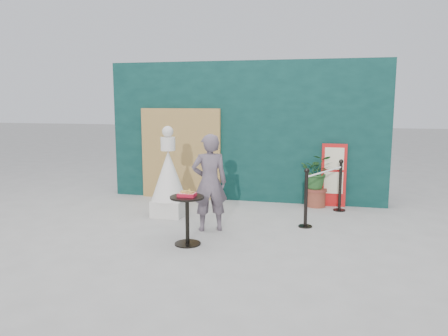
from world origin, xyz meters
The scene contains 10 objects.
ground centered at (0.00, 0.00, 0.00)m, with size 60.00×60.00×0.00m, color #ADAAA5.
back_wall centered at (0.00, 3.15, 1.50)m, with size 6.00×0.30×3.00m, color #092B29.
bamboo_fence centered at (-1.40, 2.94, 1.00)m, with size 1.80×0.08×2.00m, color tan.
woman centered at (-0.14, 0.74, 0.82)m, with size 0.60×0.39×1.64m, color slate.
menu_board centered at (1.90, 2.95, 0.65)m, with size 0.50×0.07×1.30m.
statue centered at (-1.14, 1.47, 0.70)m, with size 0.67×0.67×1.71m.
cafe_table centered at (-0.27, -0.05, 0.50)m, with size 0.52×0.52×0.75m.
food_basket centered at (-0.27, -0.05, 0.79)m, with size 0.26×0.19×0.11m.
planter centered at (1.56, 2.85, 0.63)m, with size 0.64×0.56×1.09m.
stanchion_barrier centered at (1.73, 1.96, 0.49)m, with size 0.84×1.54×1.03m.
Camera 1 is at (1.76, -6.16, 2.18)m, focal length 35.00 mm.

